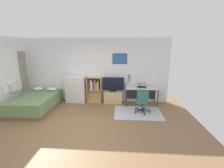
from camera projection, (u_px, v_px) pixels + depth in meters
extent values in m
plane|color=brown|center=(83.00, 129.00, 4.38)|extent=(7.20, 7.20, 0.00)
cube|color=white|center=(96.00, 70.00, 6.41)|extent=(6.12, 0.06, 2.70)
cube|color=black|center=(120.00, 59.00, 6.18)|extent=(0.59, 0.02, 0.42)
cube|color=#285B93|center=(120.00, 59.00, 6.17)|extent=(0.55, 0.01, 0.38)
cube|color=white|center=(10.00, 71.00, 5.50)|extent=(0.02, 1.03, 1.48)
cube|color=silver|center=(10.00, 71.00, 5.50)|extent=(0.01, 0.95, 1.40)
cube|color=gray|center=(24.00, 71.00, 6.18)|extent=(0.05, 0.40, 1.54)
cube|color=silver|center=(15.00, 86.00, 5.62)|extent=(0.20, 0.52, 0.30)
cube|color=#B2B7BC|center=(138.00, 112.00, 5.45)|extent=(1.70, 1.20, 0.01)
cube|color=brown|center=(37.00, 107.00, 5.81)|extent=(1.43, 2.06, 0.10)
cube|color=#6B8C5B|center=(36.00, 101.00, 5.75)|extent=(1.39, 2.02, 0.42)
ellipsoid|color=white|center=(38.00, 89.00, 6.44)|extent=(0.45, 0.29, 0.14)
ellipsoid|color=white|center=(52.00, 89.00, 6.41)|extent=(0.45, 0.29, 0.14)
cube|color=silver|center=(76.00, 89.00, 6.40)|extent=(0.81, 0.42, 1.13)
cube|color=silver|center=(75.00, 101.00, 6.29)|extent=(0.77, 0.01, 0.20)
sphere|color=#A59E8C|center=(75.00, 101.00, 6.28)|extent=(0.03, 0.03, 0.03)
cube|color=silver|center=(75.00, 96.00, 6.24)|extent=(0.77, 0.01, 0.20)
sphere|color=#A59E8C|center=(75.00, 96.00, 6.23)|extent=(0.03, 0.03, 0.03)
cube|color=silver|center=(74.00, 91.00, 6.19)|extent=(0.77, 0.01, 0.20)
sphere|color=#A59E8C|center=(74.00, 91.00, 6.17)|extent=(0.03, 0.03, 0.03)
cube|color=silver|center=(74.00, 86.00, 6.13)|extent=(0.77, 0.01, 0.20)
sphere|color=#A59E8C|center=(74.00, 86.00, 6.12)|extent=(0.03, 0.03, 0.03)
cube|color=silver|center=(74.00, 80.00, 6.08)|extent=(0.77, 0.01, 0.20)
sphere|color=#A59E8C|center=(74.00, 80.00, 6.07)|extent=(0.03, 0.03, 0.03)
cube|color=tan|center=(87.00, 90.00, 6.43)|extent=(0.02, 0.30, 1.09)
cube|color=tan|center=(101.00, 90.00, 6.39)|extent=(0.02, 0.30, 1.09)
cube|color=tan|center=(95.00, 102.00, 6.54)|extent=(0.62, 0.30, 0.02)
cube|color=tan|center=(94.00, 89.00, 6.40)|extent=(0.59, 0.30, 0.02)
cube|color=tan|center=(94.00, 78.00, 6.28)|extent=(0.59, 0.30, 0.02)
cube|color=tan|center=(95.00, 89.00, 6.55)|extent=(0.62, 0.01, 1.09)
cube|color=gold|center=(88.00, 85.00, 6.33)|extent=(0.02, 0.19, 0.42)
cube|color=black|center=(88.00, 86.00, 6.33)|extent=(0.04, 0.18, 0.32)
cube|color=red|center=(89.00, 85.00, 6.35)|extent=(0.02, 0.23, 0.37)
cube|color=#8C388C|center=(90.00, 84.00, 6.31)|extent=(0.02, 0.19, 0.45)
cube|color=#1E519E|center=(91.00, 86.00, 6.34)|extent=(0.02, 0.21, 0.32)
cube|color=white|center=(91.00, 84.00, 6.33)|extent=(0.03, 0.23, 0.43)
cube|color=white|center=(92.00, 85.00, 6.31)|extent=(0.03, 0.17, 0.37)
cube|color=#8C388C|center=(93.00, 84.00, 6.30)|extent=(0.02, 0.18, 0.44)
cube|color=#1E519E|center=(94.00, 86.00, 6.31)|extent=(0.03, 0.17, 0.32)
cube|color=red|center=(95.00, 84.00, 6.32)|extent=(0.03, 0.22, 0.42)
cube|color=orange|center=(95.00, 85.00, 6.32)|extent=(0.03, 0.22, 0.41)
cube|color=orange|center=(96.00, 86.00, 6.32)|extent=(0.04, 0.20, 0.30)
cube|color=orange|center=(97.00, 86.00, 6.32)|extent=(0.02, 0.22, 0.31)
cube|color=white|center=(98.00, 86.00, 6.29)|extent=(0.04, 0.17, 0.35)
cube|color=#2D8C4C|center=(99.00, 84.00, 6.31)|extent=(0.02, 0.24, 0.45)
cube|color=tan|center=(113.00, 97.00, 6.37)|extent=(0.75, 0.40, 0.51)
cube|color=tan|center=(113.00, 99.00, 6.17)|extent=(0.75, 0.01, 0.02)
cube|color=black|center=(113.00, 91.00, 6.29)|extent=(0.28, 0.16, 0.02)
cube|color=black|center=(113.00, 90.00, 6.28)|extent=(0.06, 0.04, 0.05)
cube|color=black|center=(113.00, 84.00, 6.21)|extent=(0.89, 0.02, 0.54)
cube|color=black|center=(113.00, 84.00, 6.20)|extent=(0.86, 0.01, 0.51)
cube|color=silver|center=(142.00, 88.00, 6.06)|extent=(1.28, 0.65, 0.03)
cube|color=#2D2D30|center=(126.00, 98.00, 5.91)|extent=(0.03, 0.03, 0.71)
cube|color=#2D2D30|center=(158.00, 99.00, 5.83)|extent=(0.03, 0.03, 0.71)
cube|color=#2D2D30|center=(126.00, 94.00, 6.48)|extent=(0.03, 0.03, 0.71)
cube|color=#2D2D30|center=(155.00, 94.00, 6.39)|extent=(0.03, 0.03, 0.71)
cube|color=#2D2D30|center=(140.00, 93.00, 6.45)|extent=(1.22, 0.02, 0.50)
cylinder|color=#232326|center=(150.00, 112.00, 5.47)|extent=(0.05, 0.05, 0.05)
cube|color=#232326|center=(146.00, 110.00, 5.49)|extent=(0.28, 0.06, 0.02)
cylinder|color=#232326|center=(144.00, 108.00, 5.76)|extent=(0.05, 0.05, 0.05)
cube|color=#232326|center=(143.00, 109.00, 5.63)|extent=(0.14, 0.27, 0.02)
cylinder|color=#232326|center=(136.00, 109.00, 5.72)|extent=(0.05, 0.05, 0.05)
cube|color=#232326|center=(139.00, 109.00, 5.61)|extent=(0.23, 0.21, 0.02)
cylinder|color=#232326|center=(135.00, 112.00, 5.41)|extent=(0.05, 0.05, 0.05)
cube|color=#232326|center=(139.00, 111.00, 5.45)|extent=(0.26, 0.16, 0.02)
cylinder|color=#232326|center=(144.00, 114.00, 5.25)|extent=(0.05, 0.05, 0.05)
cube|color=#232326|center=(143.00, 112.00, 5.38)|extent=(0.08, 0.28, 0.02)
cylinder|color=#232326|center=(142.00, 106.00, 5.47)|extent=(0.04, 0.04, 0.30)
cube|color=#2D6B66|center=(142.00, 102.00, 5.43)|extent=(0.49, 0.49, 0.03)
cube|color=#2D6B66|center=(143.00, 97.00, 5.19)|extent=(0.40, 0.08, 0.45)
cube|color=#333338|center=(142.00, 87.00, 6.05)|extent=(0.37, 0.26, 0.01)
cube|color=black|center=(142.00, 87.00, 6.04)|extent=(0.35, 0.24, 0.00)
cube|color=#333338|center=(141.00, 83.00, 6.17)|extent=(0.37, 0.24, 0.07)
cube|color=black|center=(141.00, 83.00, 6.16)|extent=(0.35, 0.22, 0.06)
ellipsoid|color=silver|center=(148.00, 87.00, 5.99)|extent=(0.06, 0.10, 0.03)
cylinder|color=silver|center=(129.00, 84.00, 6.29)|extent=(0.09, 0.09, 0.16)
cylinder|color=#3D8438|center=(129.00, 80.00, 6.25)|extent=(0.01, 0.01, 0.38)
sphere|color=#308B2C|center=(130.00, 76.00, 6.20)|extent=(0.07, 0.07, 0.07)
cylinder|color=#3D8438|center=(129.00, 81.00, 6.27)|extent=(0.01, 0.01, 0.34)
sphere|color=#308B2C|center=(129.00, 76.00, 6.23)|extent=(0.07, 0.07, 0.07)
cylinder|color=#3D8438|center=(129.00, 80.00, 6.25)|extent=(0.01, 0.01, 0.38)
sphere|color=#308B2C|center=(129.00, 76.00, 6.21)|extent=(0.07, 0.07, 0.07)
cylinder|color=#3D8438|center=(129.00, 81.00, 6.23)|extent=(0.01, 0.01, 0.36)
sphere|color=#308B2C|center=(129.00, 76.00, 6.19)|extent=(0.07, 0.07, 0.07)
cylinder|color=silver|center=(131.00, 87.00, 6.03)|extent=(0.06, 0.06, 0.01)
cylinder|color=silver|center=(131.00, 86.00, 6.02)|extent=(0.01, 0.01, 0.10)
cone|color=silver|center=(131.00, 84.00, 6.00)|extent=(0.07, 0.07, 0.07)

